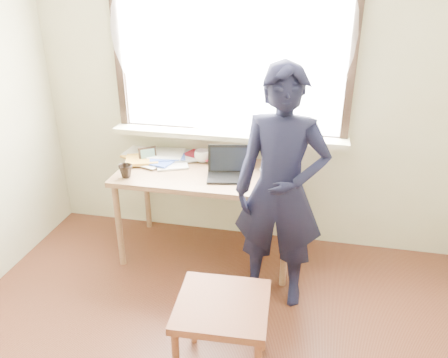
% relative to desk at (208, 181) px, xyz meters
% --- Properties ---
extents(room_shell, '(3.52, 4.02, 2.61)m').
position_rel_desk_xyz_m(room_shell, '(0.28, -1.43, 0.99)').
color(room_shell, beige).
rests_on(room_shell, ground).
extents(desk, '(1.35, 0.67, 0.72)m').
position_rel_desk_xyz_m(desk, '(0.00, 0.00, 0.00)').
color(desk, '#8D6846').
rests_on(desk, ground).
extents(laptop, '(0.35, 0.30, 0.21)m').
position_rel_desk_xyz_m(laptop, '(0.17, -0.04, 0.13)').
color(laptop, black).
rests_on(laptop, desk).
extents(mug_white, '(0.17, 0.17, 0.10)m').
position_rel_desk_xyz_m(mug_white, '(-0.09, 0.18, 0.12)').
color(mug_white, white).
rests_on(mug_white, desk).
extents(mug_dark, '(0.14, 0.14, 0.09)m').
position_rel_desk_xyz_m(mug_dark, '(-0.56, -0.21, 0.12)').
color(mug_dark, black).
rests_on(mug_dark, desk).
extents(mouse, '(0.09, 0.06, 0.03)m').
position_rel_desk_xyz_m(mouse, '(0.51, -0.10, 0.09)').
color(mouse, black).
rests_on(mouse, desk).
extents(desk_clutter, '(0.83, 0.53, 0.05)m').
position_rel_desk_xyz_m(desk_clutter, '(-0.34, 0.15, 0.10)').
color(desk_clutter, white).
rests_on(desk_clutter, desk).
extents(book_a, '(0.28, 0.33, 0.03)m').
position_rel_desk_xyz_m(book_a, '(-0.35, 0.20, 0.09)').
color(book_a, white).
rests_on(book_a, desk).
extents(book_b, '(0.19, 0.26, 0.02)m').
position_rel_desk_xyz_m(book_b, '(0.38, 0.21, 0.08)').
color(book_b, white).
rests_on(book_b, desk).
extents(picture_frame, '(0.12, 0.09, 0.11)m').
position_rel_desk_xyz_m(picture_frame, '(-0.51, 0.10, 0.13)').
color(picture_frame, black).
rests_on(picture_frame, desk).
extents(work_chair, '(0.51, 0.49, 0.50)m').
position_rel_desk_xyz_m(work_chair, '(0.36, -1.14, -0.23)').
color(work_chair, brown).
rests_on(work_chair, ground).
extents(person, '(0.61, 0.42, 1.63)m').
position_rel_desk_xyz_m(person, '(0.58, -0.40, 0.17)').
color(person, black).
rests_on(person, ground).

